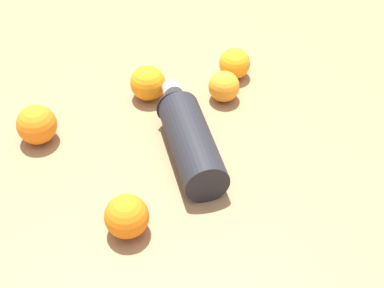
% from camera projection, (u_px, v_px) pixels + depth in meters
% --- Properties ---
extents(ground_plane, '(2.40, 2.40, 0.00)m').
position_uv_depth(ground_plane, '(181.00, 158.00, 1.06)').
color(ground_plane, olive).
extents(water_bottle, '(0.11, 0.29, 0.08)m').
position_uv_depth(water_bottle, '(189.00, 135.00, 1.05)').
color(water_bottle, black).
rests_on(water_bottle, ground_plane).
extents(orange_0, '(0.08, 0.08, 0.08)m').
position_uv_depth(orange_0, '(37.00, 125.00, 1.07)').
color(orange_0, orange).
rests_on(orange_0, ground_plane).
extents(orange_1, '(0.07, 0.07, 0.07)m').
position_uv_depth(orange_1, '(127.00, 217.00, 0.91)').
color(orange_1, orange).
rests_on(orange_1, ground_plane).
extents(orange_2, '(0.06, 0.06, 0.06)m').
position_uv_depth(orange_2, '(224.00, 86.00, 1.17)').
color(orange_2, orange).
rests_on(orange_2, ground_plane).
extents(orange_3, '(0.07, 0.07, 0.07)m').
position_uv_depth(orange_3, '(148.00, 83.00, 1.17)').
color(orange_3, orange).
rests_on(orange_3, ground_plane).
extents(orange_4, '(0.07, 0.07, 0.07)m').
position_uv_depth(orange_4, '(235.00, 63.00, 1.22)').
color(orange_4, orange).
rests_on(orange_4, ground_plane).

